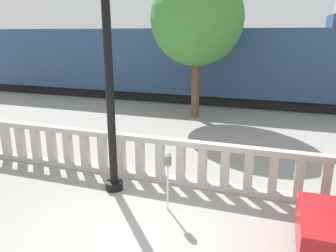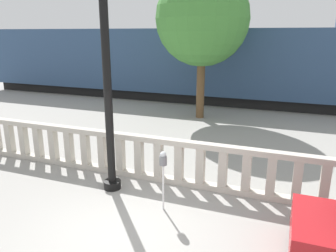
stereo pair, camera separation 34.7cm
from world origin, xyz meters
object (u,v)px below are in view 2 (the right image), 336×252
object	(u,v)px
parking_meter	(163,164)
tree_left	(202,19)
train_near	(169,63)
train_far	(230,52)
lamppost	(107,79)

from	to	relation	value
parking_meter	tree_left	xyz separation A→B (m)	(-1.49, 8.21, 3.25)
train_near	train_far	xyz separation A→B (m)	(0.41, 16.39, -0.24)
tree_left	train_near	bearing A→B (deg)	127.55
parking_meter	train_far	xyz separation A→B (m)	(-4.08, 28.50, 0.77)
train_near	train_far	bearing A→B (deg)	88.58
lamppost	tree_left	distance (m)	7.89
tree_left	train_far	bearing A→B (deg)	97.28
lamppost	train_far	bearing A→B (deg)	95.12
train_near	train_far	distance (m)	16.39
parking_meter	train_near	world-z (taller)	train_near
parking_meter	train_far	world-z (taller)	train_far
lamppost	tree_left	size ratio (longest dim) A/B	0.92
tree_left	parking_meter	bearing A→B (deg)	-79.75
lamppost	train_far	world-z (taller)	lamppost
train_far	tree_left	world-z (taller)	tree_left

